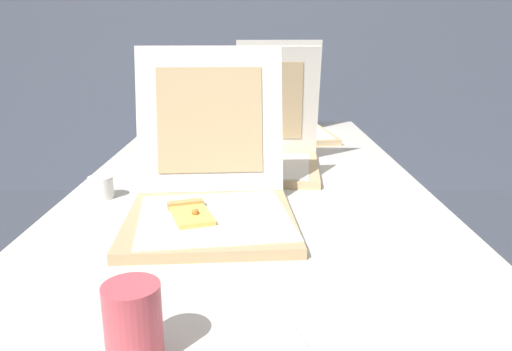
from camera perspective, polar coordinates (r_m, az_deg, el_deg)
name	(u,v)px	position (r m, az deg, el deg)	size (l,w,h in m)	color
wall_back	(252,12)	(3.65, -0.50, 18.30)	(10.00, 0.10, 2.60)	slate
table	(249,197)	(1.42, -0.83, -2.47)	(0.95, 2.04, 0.74)	silver
pizza_box_front	(208,196)	(1.11, -5.58, -2.35)	(0.39, 0.47, 0.38)	tan
pizza_box_middle	(257,152)	(1.53, 0.12, 2.75)	(0.39, 0.39, 0.37)	tan
pizza_box_back	(281,123)	(2.04, 2.95, 6.07)	(0.41, 0.41, 0.38)	tan
cup_white_near_center	(99,188)	(1.32, -17.66, -1.33)	(0.06, 0.06, 0.06)	white
cup_white_far	(200,145)	(1.76, -6.47, 3.55)	(0.06, 0.06, 0.06)	white
cup_printed_front	(131,323)	(0.67, -14.17, -16.18)	(0.07, 0.07, 0.10)	#D14C56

